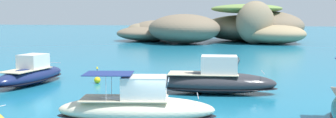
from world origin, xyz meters
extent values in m
ellipsoid|color=#9E8966|center=(0.78, 76.16, 2.90)|extent=(21.65, 19.34, 5.80)
ellipsoid|color=#84755B|center=(0.27, 76.10, 2.85)|extent=(23.17, 23.78, 5.69)
ellipsoid|color=#84755B|center=(3.61, 65.39, 4.33)|extent=(10.74, 11.20, 8.65)
ellipsoid|color=#9E8966|center=(7.44, 66.48, 1.97)|extent=(16.35, 15.74, 3.95)
ellipsoid|color=#756651|center=(5.46, 73.63, 3.36)|extent=(22.76, 24.00, 6.72)
ellipsoid|color=#84755B|center=(3.39, 76.15, 2.42)|extent=(18.61, 17.61, 4.85)
ellipsoid|color=olive|center=(1.59, 70.36, 7.14)|extent=(15.04, 13.67, 1.98)
ellipsoid|color=#756651|center=(-10.69, 64.02, 3.01)|extent=(18.72, 19.75, 6.03)
ellipsoid|color=#756651|center=(-19.45, 70.56, 1.72)|extent=(21.44, 21.70, 3.43)
ellipsoid|color=#84755B|center=(-21.88, 69.67, 1.98)|extent=(9.53, 9.41, 3.95)
ellipsoid|color=#756651|center=(-18.85, 71.28, 2.30)|extent=(14.47, 14.39, 4.61)
ellipsoid|color=#2D2D33|center=(1.59, 9.71, 0.80)|extent=(9.72, 3.84, 1.61)
ellipsoid|color=black|center=(1.59, 9.71, 0.44)|extent=(9.92, 3.92, 0.19)
cube|color=#C6B793|center=(0.88, 9.63, 1.49)|extent=(5.44, 2.96, 0.06)
cube|color=silver|center=(2.06, 9.76, 2.18)|extent=(2.85, 2.26, 1.33)
cube|color=#2D4756|center=(3.40, 9.90, 2.31)|extent=(0.49, 1.87, 0.70)
cylinder|color=silver|center=(5.26, 10.10, 1.67)|extent=(0.25, 1.98, 0.04)
ellipsoid|color=navy|center=(-13.99, 10.42, 0.71)|extent=(3.28, 8.61, 1.43)
ellipsoid|color=black|center=(-13.99, 10.42, 0.39)|extent=(3.35, 8.78, 0.17)
cube|color=#C6B793|center=(-14.05, 9.79, 1.32)|extent=(2.56, 4.80, 0.06)
cube|color=silver|center=(-13.95, 10.84, 1.94)|extent=(1.97, 2.51, 1.18)
cube|color=#2D4756|center=(-13.84, 12.03, 2.06)|extent=(1.66, 0.42, 0.63)
cylinder|color=silver|center=(-13.69, 13.68, 1.50)|extent=(1.76, 0.20, 0.04)
ellipsoid|color=beige|center=(-1.44, 0.07, 0.73)|extent=(8.92, 4.20, 1.46)
ellipsoid|color=black|center=(-1.44, 0.07, 0.40)|extent=(9.10, 4.28, 0.18)
cube|color=#C6B793|center=(-2.07, -0.06, 1.35)|extent=(5.06, 3.07, 0.06)
cube|color=silver|center=(-1.02, 0.15, 1.98)|extent=(2.71, 2.24, 1.20)
cube|color=#2D4756|center=(0.18, 0.39, 2.10)|extent=(0.59, 1.70, 0.64)
cylinder|color=silver|center=(1.84, 0.72, 1.53)|extent=(0.39, 1.78, 0.04)
cube|color=navy|center=(-2.91, -0.23, 2.72)|extent=(2.92, 2.47, 0.04)
cylinder|color=silver|center=(-3.09, 0.66, 2.04)|extent=(0.03, 0.03, 1.37)
cylinder|color=silver|center=(-2.74, -1.11, 2.04)|extent=(0.03, 0.03, 1.37)
sphere|color=yellow|center=(-8.67, 12.15, 0.28)|extent=(0.56, 0.56, 0.56)
cylinder|color=black|center=(-8.67, 12.15, 0.78)|extent=(0.06, 0.06, 1.00)
cone|color=yellow|center=(-8.67, 12.15, 1.38)|extent=(0.20, 0.20, 0.20)
camera|label=1|loc=(5.23, -21.62, 5.91)|focal=45.12mm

